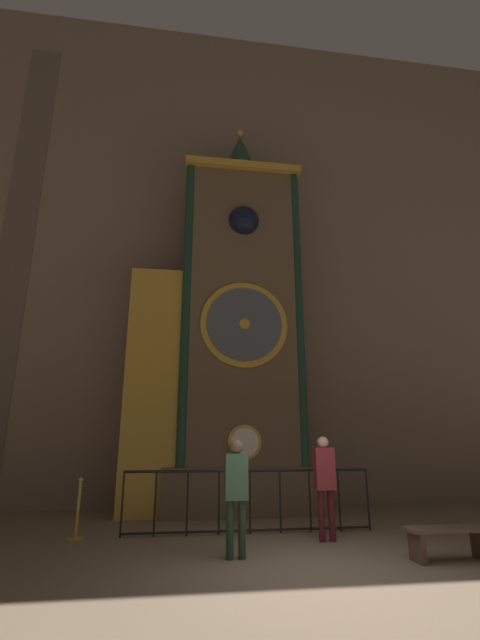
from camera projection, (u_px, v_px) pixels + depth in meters
ground_plane at (329, 578)px, 5.26m from camera, size 28.00×28.00×0.00m
cathedral_back_wall at (244, 238)px, 13.27m from camera, size 24.00×0.32×15.41m
clock_tower at (226, 332)px, 11.13m from camera, size 4.65×1.84×10.70m
railing_fence at (250, 498)px, 7.93m from camera, size 4.65×0.05×1.11m
visitor_near at (236, 485)px, 6.35m from camera, size 0.34×0.22×1.65m
visitor_far at (325, 477)px, 7.43m from camera, size 0.35×0.23×1.70m
stanchion_post at (77, 519)px, 7.39m from camera, size 0.28×0.28×1.01m
visitor_bench at (448, 537)px, 6.07m from camera, size 1.22×0.40×0.44m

